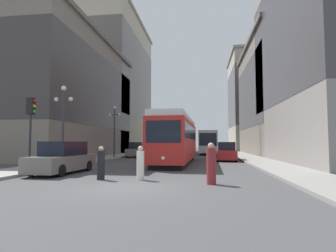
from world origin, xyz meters
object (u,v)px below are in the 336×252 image
object	(u,v)px
traffic_light_near_left	(31,115)
parked_car_left_far	(151,149)
lamp_post_left_near	(63,113)
lamp_post_left_far	(114,124)
streetcar	(176,139)
parked_car_left_mid	(63,158)
parked_car_right_far	(226,152)
parked_car_left_near	(138,150)
pedestrian_crossing_far	(101,164)
pedestrian_on_sidewalk	(140,164)
transit_bus	(207,141)
pedestrian_crossing_near	(211,165)

from	to	relation	value
traffic_light_near_left	parked_car_left_far	bearing A→B (deg)	86.40
lamp_post_left_near	lamp_post_left_far	size ratio (longest dim) A/B	0.99
streetcar	parked_car_left_mid	world-z (taller)	streetcar
parked_car_right_far	lamp_post_left_far	bearing A→B (deg)	-7.57
streetcar	parked_car_left_near	size ratio (longest dim) A/B	2.99
parked_car_left_near	pedestrian_crossing_far	size ratio (longest dim) A/B	2.80
pedestrian_on_sidewalk	traffic_light_near_left	size ratio (longest dim) A/B	0.39
pedestrian_crossing_far	parked_car_left_far	bearing A→B (deg)	-20.56
pedestrian_on_sidewalk	streetcar	bearing A→B (deg)	-69.00
traffic_light_near_left	lamp_post_left_near	world-z (taller)	lamp_post_left_near
pedestrian_on_sidewalk	lamp_post_left_near	distance (m)	9.38
streetcar	traffic_light_near_left	size ratio (longest dim) A/B	3.21
streetcar	lamp_post_left_near	distance (m)	9.31
streetcar	transit_bus	distance (m)	19.51
traffic_light_near_left	pedestrian_crossing_far	bearing A→B (deg)	-19.47
lamp_post_left_near	parked_car_left_near	bearing A→B (deg)	82.51
parked_car_left_far	pedestrian_on_sidewalk	xyz separation A→B (m)	(5.06, -28.25, -0.10)
pedestrian_crossing_near	transit_bus	bearing A→B (deg)	-157.05
parked_car_left_far	pedestrian_crossing_near	distance (m)	30.35
parked_car_left_far	traffic_light_near_left	size ratio (longest dim) A/B	1.15
parked_car_left_mid	pedestrian_on_sidewalk	size ratio (longest dim) A/B	3.07
parked_car_left_near	parked_car_left_mid	world-z (taller)	same
streetcar	parked_car_right_far	size ratio (longest dim) A/B	2.71
parked_car_left_far	lamp_post_left_far	size ratio (longest dim) A/B	0.83
parked_car_left_far	traffic_light_near_left	distance (m)	26.88
pedestrian_crossing_near	lamp_post_left_near	world-z (taller)	lamp_post_left_near
traffic_light_near_left	lamp_post_left_near	distance (m)	3.95
parked_car_left_far	pedestrian_crossing_near	size ratio (longest dim) A/B	2.73
parked_car_left_mid	lamp_post_left_far	size ratio (longest dim) A/B	0.85
streetcar	lamp_post_left_near	bearing A→B (deg)	-145.22
streetcar	pedestrian_crossing_near	world-z (taller)	streetcar
streetcar	parked_car_left_mid	bearing A→B (deg)	-123.01
parked_car_right_far	parked_car_left_far	distance (m)	17.24
parked_car_left_mid	lamp_post_left_far	distance (m)	14.96
lamp_post_left_far	parked_car_left_mid	bearing A→B (deg)	-82.54
parked_car_left_near	parked_car_right_far	world-z (taller)	same
pedestrian_on_sidewalk	lamp_post_left_far	world-z (taller)	lamp_post_left_far
traffic_light_near_left	lamp_post_left_far	size ratio (longest dim) A/B	0.72
parked_car_right_far	lamp_post_left_far	distance (m)	12.74
transit_bus	pedestrian_crossing_near	bearing A→B (deg)	-90.44
parked_car_left_near	lamp_post_left_near	world-z (taller)	lamp_post_left_near
parked_car_left_near	traffic_light_near_left	xyz separation A→B (m)	(-1.68, -18.37, 2.51)
pedestrian_crossing_far	lamp_post_left_near	world-z (taller)	lamp_post_left_near
parked_car_left_mid	pedestrian_on_sidewalk	distance (m)	5.49
pedestrian_crossing_near	pedestrian_on_sidewalk	xyz separation A→B (m)	(-3.28, 0.93, -0.07)
pedestrian_crossing_far	lamp_post_left_near	size ratio (longest dim) A/B	0.28
lamp_post_left_far	parked_car_right_far	bearing A→B (deg)	-10.43
pedestrian_crossing_near	traffic_light_near_left	xyz separation A→B (m)	(-10.03, 2.47, 2.54)
parked_car_left_far	parked_car_left_mid	bearing A→B (deg)	-93.32
streetcar	lamp_post_left_far	world-z (taller)	lamp_post_left_far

